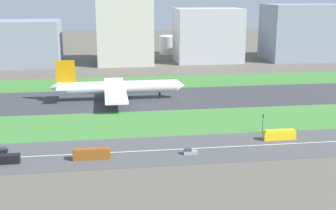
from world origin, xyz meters
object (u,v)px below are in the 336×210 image
fuel_tank_west (133,44)px  fuel_tank_east (198,44)px  airliner (116,87)px  cargo_warehouse (303,32)px  fuel_tank_centre (170,45)px  terminal_building (28,43)px  bus_1 (92,154)px  traffic_light (263,122)px  car_1 (190,152)px  bus_0 (279,135)px  car_3 (1,150)px  truck_1 (5,159)px  office_tower (208,35)px  hangar_building (124,29)px

fuel_tank_west → fuel_tank_east: (54.48, 0.00, -0.74)m
airliner → fuel_tank_east: (73.51, 159.00, 1.50)m
cargo_warehouse → fuel_tank_centre: 106.61m
airliner → terminal_building: 128.04m
bus_1 → traffic_light: (62.07, 17.99, 2.47)m
terminal_building → car_1: bearing=-67.7°
car_1 → fuel_tank_east: 242.80m
terminal_building → fuel_tank_west: 89.09m
fuel_tank_west → fuel_tank_centre: 30.92m
bus_0 → car_3: (-94.67, 0.00, -0.90)m
airliner → fuel_tank_west: 160.15m
truck_1 → traffic_light: bearing=-168.5°
airliner → truck_1: size_ratio=7.74×
fuel_tank_east → terminal_building: bearing=-161.0°
truck_1 → fuel_tank_west: 243.42m
airliner → office_tower: 135.27m
traffic_light → fuel_tank_east: 220.07m
traffic_light → fuel_tank_centre: fuel_tank_centre is taller
car_1 → traffic_light: bearing=-149.8°
hangar_building → fuel_tank_centre: (39.92, 45.00, -17.15)m
airliner → cargo_warehouse: cargo_warehouse is taller
car_3 → fuel_tank_west: 234.48m
traffic_light → fuel_tank_west: fuel_tank_west is taller
airliner → fuel_tank_centre: 166.66m
bus_1 → cargo_warehouse: bearing=-129.0°
bus_1 → bus_0: (65.35, 10.00, 0.00)m
truck_1 → bus_0: truck_1 is taller
office_tower → fuel_tank_west: office_tower is taller
truck_1 → car_1: bearing=-180.0°
terminal_building → fuel_tank_east: size_ratio=1.87×
bus_0 → airliner: bearing=129.2°
airliner → office_tower: (71.60, 114.00, 13.26)m
fuel_tank_east → car_1: bearing=-102.4°
airliner → hangar_building: (10.01, 114.00, 18.40)m
fuel_tank_centre → bus_0: bearing=-88.6°
hangar_building → office_tower: (61.59, 0.00, -5.14)m
bus_1 → fuel_tank_east: (83.43, 237.00, 5.92)m
fuel_tank_east → fuel_tank_west: bearing=180.0°
fuel_tank_east → bus_0: bearing=-94.6°
terminal_building → fuel_tank_west: terminal_building is taller
truck_1 → office_tower: bearing=-119.3°
hangar_building → fuel_tank_west: (9.02, 45.00, -16.16)m
terminal_building → office_tower: (129.12, 0.00, 3.80)m
traffic_light → hangar_building: (-42.14, 174.01, 20.34)m
airliner → hangar_building: size_ratio=1.32×
car_3 → fuel_tank_centre: fuel_tank_centre is taller
airliner → traffic_light: 79.52m
bus_1 → office_tower: bearing=-113.0°
car_1 → office_tower: size_ratio=0.09×
airliner → bus_1: 78.75m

